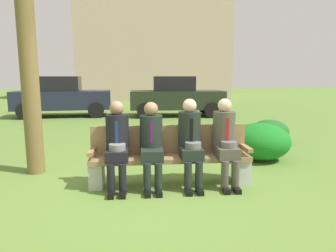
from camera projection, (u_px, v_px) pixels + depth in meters
The scene contains 11 objects.
ground_plane at pixel (149, 190), 4.39m from camera, with size 80.00×80.00×0.00m, color olive.
park_bench at pixel (170, 156), 4.62m from camera, with size 2.44×0.44×0.90m.
seated_man_leftmost at pixel (117, 141), 4.36m from camera, with size 0.34×0.72×1.30m.
seated_man_centerleft at pixel (152, 140), 4.42m from camera, with size 0.34×0.72×1.28m.
seated_man_centerright at pixel (190, 138), 4.47m from camera, with size 0.34×0.72×1.32m.
seated_man_rightmost at pixel (225, 138), 4.53m from camera, with size 0.34×0.72×1.32m.
shrub_near_bench at pixel (270, 131), 7.48m from camera, with size 0.95×0.87×0.59m, color #215D24.
shrub_mid_lawn at pixel (260, 141), 5.97m from camera, with size 1.19×1.09×0.74m, color #197520.
parked_car_near at pixel (63, 97), 12.55m from camera, with size 4.01×1.96×1.68m.
parked_car_far at pixel (176, 96), 12.69m from camera, with size 3.95×1.81×1.68m.
building_backdrop at pixel (152, 31), 24.63m from camera, with size 11.77×8.71×10.79m.
Camera 1 is at (-0.15, -4.19, 1.64)m, focal length 31.88 mm.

